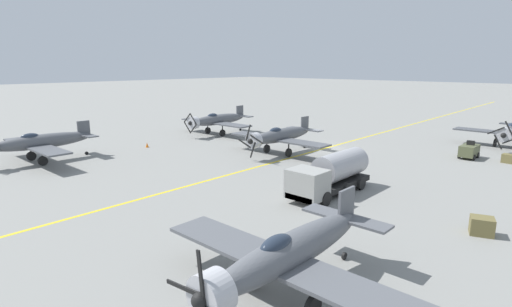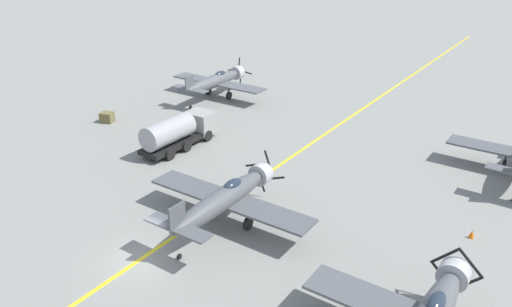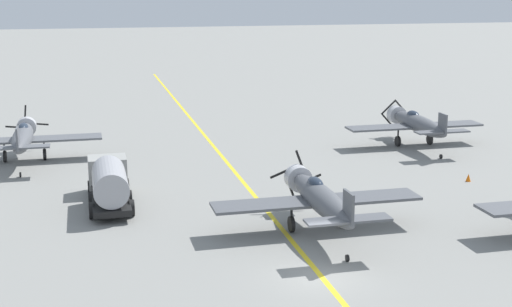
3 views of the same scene
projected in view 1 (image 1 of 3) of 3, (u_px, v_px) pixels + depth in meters
The scene contains 12 objects.
ground_plane at pixel (325, 148), 45.74m from camera, with size 400.00×400.00×0.00m, color gray.
taxiway_stripe at pixel (325, 148), 45.74m from camera, with size 0.30×160.00×0.01m, color yellow.
airplane_far_left at pixel (288, 253), 15.94m from camera, with size 12.00×9.98×3.80m.
airplane_mid_right at pixel (217, 120), 54.39m from camera, with size 12.00×9.98×3.65m.
airplane_near_left at pixel (512, 131), 45.59m from camera, with size 12.00×9.98×3.65m.
airplane_mid_center at pixel (280, 136), 42.29m from camera, with size 12.00×9.98×3.71m.
airplane_far_right at pixel (39, 142), 38.76m from camera, with size 12.00×9.98×3.65m.
fuel_tanker at pixel (331, 174), 29.31m from camera, with size 2.68×8.00×2.98m.
tow_tractor at pixel (469, 151), 40.79m from camera, with size 1.57×2.60×1.79m.
supply_crate_by_tanker at pixel (482, 226), 22.43m from camera, with size 1.21×1.01×1.01m, color brown.
supply_crate_mid_lane at pixel (508, 159), 38.89m from camera, with size 1.04×0.86×0.86m, color brown.
traffic_cone at pixel (147, 145), 46.27m from camera, with size 0.36×0.36×0.55m, color orange.
Camera 1 is at (-24.39, 38.38, 9.36)m, focal length 28.00 mm.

